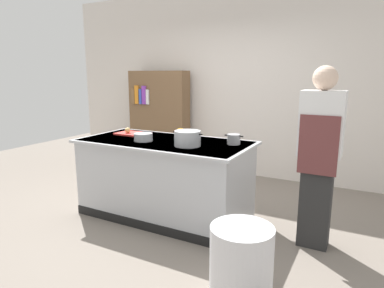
{
  "coord_description": "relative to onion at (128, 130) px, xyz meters",
  "views": [
    {
      "loc": [
        2.05,
        -3.16,
        1.64
      ],
      "look_at": [
        0.25,
        0.2,
        0.85
      ],
      "focal_mm": 31.46,
      "sensor_mm": 36.0,
      "label": 1
    }
  ],
  "objects": [
    {
      "name": "stock_pot",
      "position": [
        0.99,
        -0.24,
        0.03
      ],
      "size": [
        0.34,
        0.28,
        0.16
      ],
      "color": "#B7BABF",
      "rests_on": "counter_island"
    },
    {
      "name": "sauce_pan",
      "position": [
        1.39,
        0.07,
        0.0
      ],
      "size": [
        0.21,
        0.14,
        0.11
      ],
      "color": "#99999E",
      "rests_on": "counter_island"
    },
    {
      "name": "cutting_board",
      "position": [
        0.05,
        0.04,
        -0.05
      ],
      "size": [
        0.4,
        0.28,
        0.02
      ],
      "primitive_type": "cube",
      "color": "red",
      "rests_on": "counter_island"
    },
    {
      "name": "counter_island",
      "position": [
        0.62,
        -0.12,
        -0.49
      ],
      "size": [
        1.98,
        0.98,
        0.9
      ],
      "color": "#B7BABF",
      "rests_on": "ground_plane"
    },
    {
      "name": "mixing_bowl",
      "position": [
        0.42,
        -0.24,
        -0.01
      ],
      "size": [
        0.21,
        0.21,
        0.09
      ],
      "primitive_type": "cylinder",
      "color": "#B7BABF",
      "rests_on": "counter_island"
    },
    {
      "name": "ground_plane",
      "position": [
        0.62,
        -0.12,
        -0.96
      ],
      "size": [
        10.0,
        10.0,
        0.0
      ],
      "primitive_type": "plane",
      "color": "slate"
    },
    {
      "name": "juice_cup",
      "position": [
        0.66,
        0.18,
        -0.01
      ],
      "size": [
        0.07,
        0.07,
        0.1
      ],
      "primitive_type": "cylinder",
      "color": "yellow",
      "rests_on": "counter_island"
    },
    {
      "name": "bookshelf",
      "position": [
        -0.65,
        1.68,
        -0.1
      ],
      "size": [
        1.1,
        0.31,
        1.7
      ],
      "color": "brown",
      "rests_on": "ground_plane"
    },
    {
      "name": "onion",
      "position": [
        0.0,
        0.0,
        0.0
      ],
      "size": [
        0.07,
        0.07,
        0.07
      ],
      "primitive_type": "sphere",
      "color": "tan",
      "rests_on": "cutting_board"
    },
    {
      "name": "trash_bin",
      "position": [
        1.93,
        -1.13,
        -0.67
      ],
      "size": [
        0.47,
        0.47,
        0.56
      ],
      "primitive_type": "cylinder",
      "color": "silver",
      "rests_on": "ground_plane"
    },
    {
      "name": "person_chef",
      "position": [
        2.28,
        -0.04,
        -0.04
      ],
      "size": [
        0.38,
        0.25,
        1.72
      ],
      "rotation": [
        0.0,
        0.0,
        1.33
      ],
      "color": "#292929",
      "rests_on": "ground_plane"
    },
    {
      "name": "back_wall",
      "position": [
        0.62,
        1.98,
        0.54
      ],
      "size": [
        6.4,
        0.12,
        3.0
      ],
      "primitive_type": "cube",
      "color": "silver",
      "rests_on": "ground_plane"
    }
  ]
}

